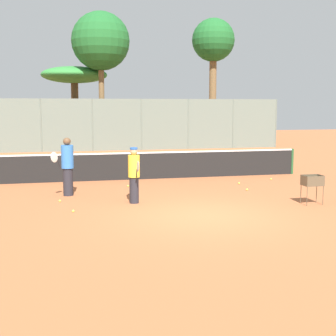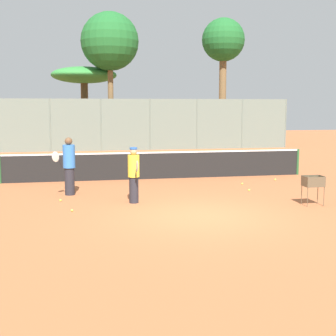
# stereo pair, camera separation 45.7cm
# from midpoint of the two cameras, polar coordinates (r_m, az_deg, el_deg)

# --- Properties ---
(ground_plane) EXTENTS (80.00, 80.00, 0.00)m
(ground_plane) POSITION_cam_midpoint_polar(r_m,az_deg,el_deg) (12.24, 5.00, -5.91)
(ground_plane) COLOR #B26038
(tennis_net) EXTENTS (11.95, 0.10, 1.07)m
(tennis_net) POSITION_cam_midpoint_polar(r_m,az_deg,el_deg) (18.34, -0.54, 0.41)
(tennis_net) COLOR #26592D
(tennis_net) RESTS_ON ground_plane
(back_fence) EXTENTS (22.10, 0.08, 3.31)m
(back_fence) POSITION_cam_midpoint_polar(r_m,az_deg,el_deg) (30.24, -4.75, 5.28)
(back_fence) COLOR slate
(back_fence) RESTS_ON ground_plane
(tree_0) EXTENTS (3.89, 3.89, 9.09)m
(tree_0) POSITION_cam_midpoint_polar(r_m,az_deg,el_deg) (32.62, -6.69, 14.99)
(tree_0) COLOR brown
(tree_0) RESTS_ON ground_plane
(tree_1) EXTENTS (4.65, 4.65, 5.62)m
(tree_1) POSITION_cam_midpoint_polar(r_m,az_deg,el_deg) (34.47, -9.82, 10.89)
(tree_1) COLOR brown
(tree_1) RESTS_ON ground_plane
(tree_2) EXTENTS (3.27, 3.27, 9.51)m
(tree_2) POSITION_cam_midpoint_polar(r_m,az_deg,el_deg) (37.25, 7.12, 14.88)
(tree_2) COLOR brown
(tree_2) RESTS_ON ground_plane
(player_white_outfit) EXTENTS (0.34, 0.89, 1.65)m
(player_white_outfit) POSITION_cam_midpoint_polar(r_m,az_deg,el_deg) (13.74, -3.25, -0.77)
(player_white_outfit) COLOR #26262D
(player_white_outfit) RESTS_ON ground_plane
(player_red_cap) EXTENTS (0.74, 0.74, 1.86)m
(player_red_cap) POSITION_cam_midpoint_polar(r_m,az_deg,el_deg) (15.23, -11.14, 0.29)
(player_red_cap) COLOR #26262D
(player_red_cap) RESTS_ON ground_plane
(ball_cart) EXTENTS (0.56, 0.41, 0.86)m
(ball_cart) POSITION_cam_midpoint_polar(r_m,az_deg,el_deg) (14.13, 18.19, -1.82)
(ball_cart) COLOR brown
(ball_cart) RESTS_ON ground_plane
(tennis_ball_0) EXTENTS (0.07, 0.07, 0.07)m
(tennis_ball_0) POSITION_cam_midpoint_polar(r_m,az_deg,el_deg) (16.66, -3.83, -2.17)
(tennis_ball_0) COLOR #D1E54C
(tennis_ball_0) RESTS_ON ground_plane
(tennis_ball_2) EXTENTS (0.07, 0.07, 0.07)m
(tennis_ball_2) POSITION_cam_midpoint_polar(r_m,az_deg,el_deg) (18.53, 13.63, -1.38)
(tennis_ball_2) COLOR #D1E54C
(tennis_ball_2) RESTS_ON ground_plane
(tennis_ball_3) EXTENTS (0.07, 0.07, 0.07)m
(tennis_ball_3) POSITION_cam_midpoint_polar(r_m,az_deg,el_deg) (16.05, 10.67, -2.66)
(tennis_ball_3) COLOR #D1E54C
(tennis_ball_3) RESTS_ON ground_plane
(tennis_ball_4) EXTENTS (0.07, 0.07, 0.07)m
(tennis_ball_4) POSITION_cam_midpoint_polar(r_m,az_deg,el_deg) (12.97, -10.63, -5.09)
(tennis_ball_4) COLOR #D1E54C
(tennis_ball_4) RESTS_ON ground_plane
(tennis_ball_5) EXTENTS (0.07, 0.07, 0.07)m
(tennis_ball_5) POSITION_cam_midpoint_polar(r_m,az_deg,el_deg) (14.41, -12.09, -3.86)
(tennis_ball_5) COLOR #D1E54C
(tennis_ball_5) RESTS_ON ground_plane
(tennis_ball_6) EXTENTS (0.07, 0.07, 0.07)m
(tennis_ball_6) POSITION_cam_midpoint_polar(r_m,az_deg,el_deg) (17.32, 9.78, -1.89)
(tennis_ball_6) COLOR #D1E54C
(tennis_ball_6) RESTS_ON ground_plane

